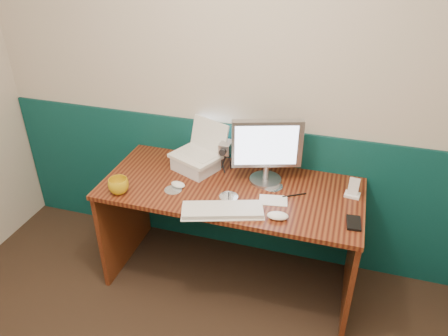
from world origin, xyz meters
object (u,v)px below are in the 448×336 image
(desk, at_px, (231,234))
(camcorder, at_px, (226,156))
(keyboard, at_px, (223,211))
(mug, at_px, (119,186))
(laptop, at_px, (195,141))
(monitor, at_px, (267,151))

(desk, bearing_deg, camcorder, 115.72)
(keyboard, height_order, mug, mug)
(laptop, xyz_separation_m, camcorder, (0.19, 0.05, -0.11))
(desk, xyz_separation_m, keyboard, (0.03, -0.27, 0.39))
(keyboard, bearing_deg, laptop, 109.08)
(keyboard, bearing_deg, monitor, 50.10)
(laptop, bearing_deg, desk, -2.22)
(keyboard, bearing_deg, mug, 160.67)
(laptop, height_order, monitor, monitor)
(laptop, height_order, mug, laptop)
(keyboard, height_order, camcorder, camcorder)
(monitor, height_order, mug, monitor)
(desk, distance_m, laptop, 0.66)
(keyboard, distance_m, camcorder, 0.48)
(camcorder, bearing_deg, monitor, -11.88)
(mug, height_order, camcorder, camcorder)
(mug, relative_size, camcorder, 0.59)
(desk, bearing_deg, laptop, 154.14)
(mug, bearing_deg, desk, 22.15)
(monitor, distance_m, camcorder, 0.30)
(desk, height_order, laptop, laptop)
(keyboard, bearing_deg, desk, 77.75)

